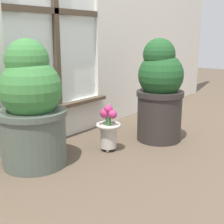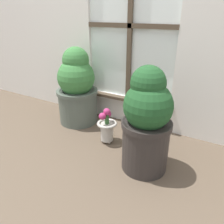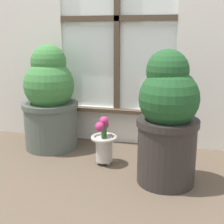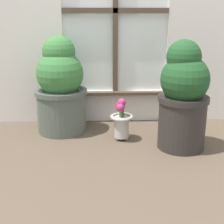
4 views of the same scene
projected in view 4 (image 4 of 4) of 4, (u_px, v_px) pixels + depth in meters
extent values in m
plane|color=brown|center=(120.00, 157.00, 1.83)|extent=(10.00, 10.00, 0.00)
cube|color=silver|center=(115.00, 105.00, 2.44)|extent=(0.76, 0.05, 0.24)
cube|color=white|center=(115.00, 11.00, 2.24)|extent=(0.76, 0.02, 1.17)
cube|color=#4C3D2D|center=(115.00, 10.00, 2.21)|extent=(0.04, 0.02, 1.17)
cube|color=#4C3D2D|center=(115.00, 10.00, 2.21)|extent=(0.76, 0.02, 0.04)
cube|color=#4C3D2D|center=(115.00, 93.00, 2.36)|extent=(0.82, 0.06, 0.02)
cylinder|color=#4C564C|center=(62.00, 111.00, 2.19)|extent=(0.34, 0.34, 0.30)
cylinder|color=#4C564C|center=(61.00, 92.00, 2.15)|extent=(0.36, 0.36, 0.03)
cylinder|color=#38281E|center=(61.00, 90.00, 2.15)|extent=(0.31, 0.31, 0.01)
sphere|color=#387538|center=(60.00, 74.00, 2.11)|extent=(0.32, 0.32, 0.32)
sphere|color=#387538|center=(59.00, 52.00, 2.08)|extent=(0.22, 0.22, 0.22)
ellipsoid|color=#387538|center=(47.00, 75.00, 2.14)|extent=(0.07, 0.17, 0.19)
cylinder|color=#2D2826|center=(182.00, 122.00, 1.91)|extent=(0.29, 0.29, 0.33)
cylinder|color=#2D2826|center=(184.00, 99.00, 1.87)|extent=(0.30, 0.30, 0.03)
cylinder|color=#38281E|center=(184.00, 97.00, 1.86)|extent=(0.26, 0.26, 0.01)
sphere|color=#1E4C23|center=(185.00, 80.00, 1.83)|extent=(0.29, 0.29, 0.29)
sphere|color=#1E4C23|center=(184.00, 57.00, 1.80)|extent=(0.20, 0.20, 0.20)
ellipsoid|color=#1E4C23|center=(188.00, 85.00, 1.75)|extent=(0.14, 0.03, 0.14)
sphere|color=#BCB7AD|center=(121.00, 136.00, 2.11)|extent=(0.02, 0.02, 0.02)
sphere|color=#BCB7AD|center=(117.00, 139.00, 2.06)|extent=(0.02, 0.02, 0.02)
sphere|color=#BCB7AD|center=(126.00, 139.00, 2.06)|extent=(0.02, 0.02, 0.02)
cylinder|color=#BCB7AD|center=(122.00, 127.00, 2.05)|extent=(0.10, 0.10, 0.14)
torus|color=#BCB7AD|center=(122.00, 117.00, 2.03)|extent=(0.15, 0.15, 0.02)
cylinder|color=#386633|center=(122.00, 111.00, 2.02)|extent=(0.03, 0.03, 0.08)
sphere|color=#B22D66|center=(122.00, 102.00, 2.00)|extent=(0.05, 0.05, 0.05)
sphere|color=#B22D66|center=(120.00, 106.00, 2.03)|extent=(0.06, 0.06, 0.06)
sphere|color=#B22D66|center=(120.00, 108.00, 1.97)|extent=(0.05, 0.05, 0.05)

